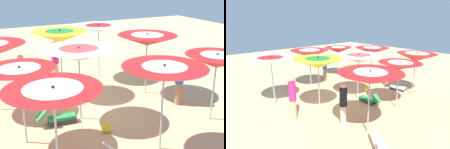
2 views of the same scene
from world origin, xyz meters
TOP-DOWN VIEW (x-y plane):
  - ground at (0.00, 0.00)m, footprint 36.12×36.12m
  - beach_umbrella_1 at (0.75, -2.29)m, footprint 1.90×1.90m
  - beach_umbrella_2 at (2.84, -2.00)m, footprint 2.02×2.02m
  - beach_umbrella_3 at (-2.26, -0.27)m, footprint 2.05×2.05m
  - beach_umbrella_4 at (0.09, -0.42)m, footprint 2.22×2.22m
  - beach_umbrella_5 at (2.67, 0.82)m, footprint 2.12×2.12m
  - beach_umbrella_6 at (-3.44, 1.82)m, footprint 2.15×2.15m
  - beach_umbrella_7 at (-0.82, 2.61)m, footprint 2.21×2.21m
  - beach_umbrella_8 at (1.99, 3.28)m, footprint 1.93×1.93m
  - lounger_0 at (0.10, -1.16)m, footprint 0.41×1.24m
  - beachgoer_0 at (-3.47, -0.17)m, footprint 0.30×0.30m
  - beachgoer_1 at (0.60, 3.07)m, footprint 0.30×0.30m
  - beachgoer_2 at (-2.19, -1.76)m, footprint 0.30×0.30m
  - beach_ball at (1.24, -0.07)m, footprint 0.30×0.30m

SIDE VIEW (x-z plane):
  - ground at x=0.00m, z-range -0.04..0.00m
  - beach_ball at x=1.24m, z-range 0.00..0.30m
  - lounger_0 at x=0.10m, z-range -0.09..0.50m
  - beachgoer_1 at x=0.60m, z-range 0.04..1.75m
  - beachgoer_2 at x=-2.19m, z-range 0.04..1.79m
  - beachgoer_0 at x=-3.47m, z-range 0.06..1.95m
  - beach_umbrella_8 at x=1.99m, z-range 0.84..3.04m
  - beach_umbrella_1 at x=0.75m, z-range 0.89..3.12m
  - beach_umbrella_2 at x=2.84m, z-range 0.91..3.27m
  - beach_umbrella_7 at x=-0.82m, z-range 0.92..3.29m
  - beach_umbrella_5 at x=2.67m, z-range 0.93..3.30m
  - beach_umbrella_4 at x=0.09m, z-range 0.94..3.33m
  - beach_umbrella_6 at x=-3.44m, z-range 0.98..3.37m
  - beach_umbrella_3 at x=-2.26m, z-range 0.99..3.50m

